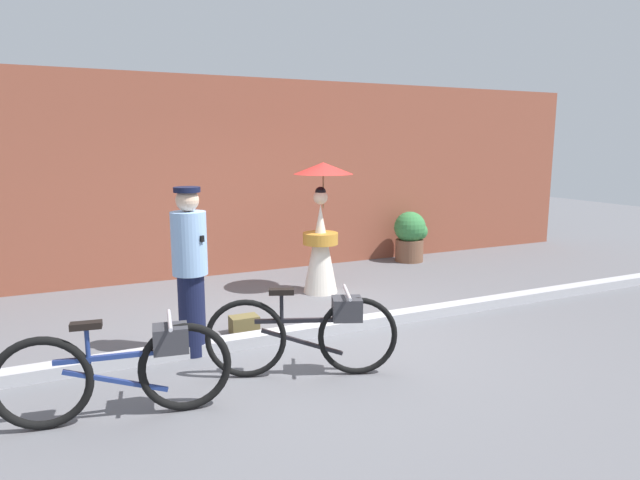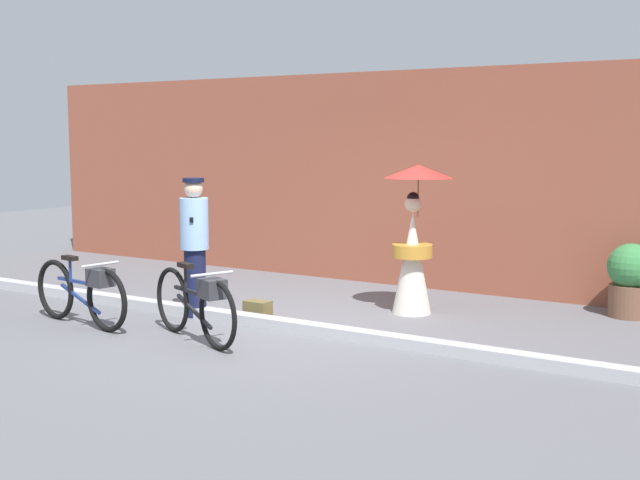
{
  "view_description": "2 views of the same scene",
  "coord_description": "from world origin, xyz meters",
  "px_view_note": "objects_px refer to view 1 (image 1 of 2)",
  "views": [
    {
      "loc": [
        -2.29,
        -5.22,
        2.08
      ],
      "look_at": [
        0.36,
        0.44,
        0.97
      ],
      "focal_mm": 30.75,
      "sensor_mm": 36.0,
      "label": 1
    },
    {
      "loc": [
        5.27,
        -7.5,
        2.16
      ],
      "look_at": [
        0.48,
        0.11,
        1.03
      ],
      "focal_mm": 46.57,
      "sensor_mm": 36.0,
      "label": 2
    }
  ],
  "objects_px": {
    "bicycle_far_side": "(309,331)",
    "person_officer": "(190,267)",
    "backpack_on_pavement": "(244,324)",
    "bicycle_near_officer": "(124,368)",
    "potted_plant_by_door": "(411,235)",
    "person_with_parasol": "(321,227)"
  },
  "relations": [
    {
      "from": "person_officer",
      "to": "person_with_parasol",
      "type": "bearing_deg",
      "value": 36.09
    },
    {
      "from": "bicycle_near_officer",
      "to": "potted_plant_by_door",
      "type": "height_order",
      "value": "potted_plant_by_door"
    },
    {
      "from": "bicycle_far_side",
      "to": "potted_plant_by_door",
      "type": "xyz_separation_m",
      "value": [
        3.61,
        3.71,
        0.06
      ]
    },
    {
      "from": "person_officer",
      "to": "potted_plant_by_door",
      "type": "distance_m",
      "value": 5.25
    },
    {
      "from": "bicycle_far_side",
      "to": "backpack_on_pavement",
      "type": "relative_size",
      "value": 5.29
    },
    {
      "from": "bicycle_far_side",
      "to": "person_officer",
      "type": "relative_size",
      "value": 0.98
    },
    {
      "from": "bicycle_near_officer",
      "to": "person_with_parasol",
      "type": "relative_size",
      "value": 0.95
    },
    {
      "from": "person_with_parasol",
      "to": "backpack_on_pavement",
      "type": "distance_m",
      "value": 2.08
    },
    {
      "from": "bicycle_near_officer",
      "to": "backpack_on_pavement",
      "type": "xyz_separation_m",
      "value": [
        1.39,
        1.46,
        -0.3
      ]
    },
    {
      "from": "bicycle_near_officer",
      "to": "backpack_on_pavement",
      "type": "bearing_deg",
      "value": 46.4
    },
    {
      "from": "bicycle_near_officer",
      "to": "bicycle_far_side",
      "type": "height_order",
      "value": "bicycle_far_side"
    },
    {
      "from": "bicycle_near_officer",
      "to": "potted_plant_by_door",
      "type": "distance_m",
      "value": 6.46
    },
    {
      "from": "bicycle_far_side",
      "to": "potted_plant_by_door",
      "type": "height_order",
      "value": "potted_plant_by_door"
    },
    {
      "from": "bicycle_far_side",
      "to": "person_officer",
      "type": "bearing_deg",
      "value": 131.46
    },
    {
      "from": "bicycle_far_side",
      "to": "person_officer",
      "type": "xyz_separation_m",
      "value": [
        -0.84,
        0.96,
        0.47
      ]
    },
    {
      "from": "potted_plant_by_door",
      "to": "person_officer",
      "type": "bearing_deg",
      "value": -148.28
    },
    {
      "from": "bicycle_far_side",
      "to": "person_officer",
      "type": "distance_m",
      "value": 1.36
    },
    {
      "from": "potted_plant_by_door",
      "to": "person_with_parasol",
      "type": "bearing_deg",
      "value": -152.72
    },
    {
      "from": "bicycle_near_officer",
      "to": "potted_plant_by_door",
      "type": "bearing_deg",
      "value": 36.42
    },
    {
      "from": "bicycle_near_officer",
      "to": "person_officer",
      "type": "distance_m",
      "value": 1.4
    },
    {
      "from": "person_with_parasol",
      "to": "backpack_on_pavement",
      "type": "relative_size",
      "value": 5.91
    },
    {
      "from": "bicycle_far_side",
      "to": "backpack_on_pavement",
      "type": "distance_m",
      "value": 1.38
    }
  ]
}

